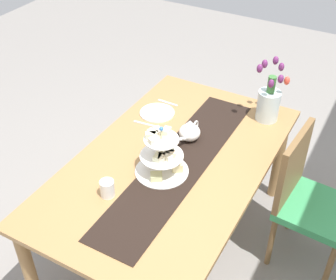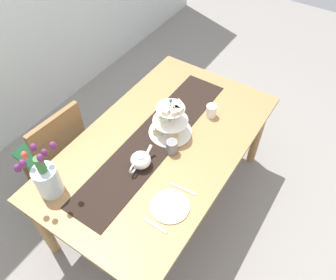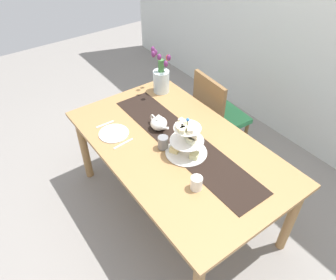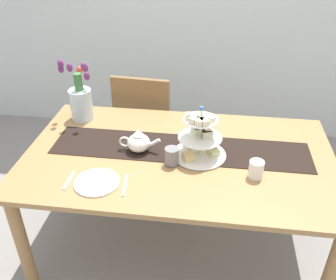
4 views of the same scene
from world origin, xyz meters
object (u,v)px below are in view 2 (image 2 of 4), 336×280
(knife_left, at_px, (183,189))
(tiered_cake_stand, at_px, (170,122))
(mug_grey, at_px, (172,147))
(dining_table, at_px, (161,151))
(teapot, at_px, (141,160))
(mug_white_text, at_px, (211,111))
(dinner_plate_left, at_px, (170,206))
(tulip_vase, at_px, (46,178))
(chair_left, at_px, (55,150))
(fork_left, at_px, (156,226))

(knife_left, bearing_deg, tiered_cake_stand, 42.64)
(mug_grey, bearing_deg, dining_table, 74.51)
(dining_table, distance_m, teapot, 0.27)
(mug_white_text, bearing_deg, dinner_plate_left, -168.57)
(tiered_cake_stand, bearing_deg, tulip_vase, 156.97)
(teapot, bearing_deg, chair_left, 98.22)
(tulip_vase, bearing_deg, mug_white_text, -24.38)
(chair_left, xyz_separation_m, teapot, (0.11, -0.74, 0.29))
(dining_table, distance_m, dinner_plate_left, 0.50)
(teapot, xyz_separation_m, knife_left, (-0.01, -0.32, -0.06))
(chair_left, xyz_separation_m, mug_grey, (0.31, -0.84, 0.28))
(dining_table, height_order, tiered_cake_stand, tiered_cake_stand)
(dining_table, xyz_separation_m, mug_grey, (-0.03, -0.10, 0.14))
(fork_left, height_order, knife_left, same)
(knife_left, bearing_deg, dinner_plate_left, 180.00)
(tiered_cake_stand, height_order, mug_white_text, tiered_cake_stand)
(dining_table, height_order, mug_grey, mug_grey)
(teapot, bearing_deg, fork_left, -133.11)
(fork_left, bearing_deg, mug_grey, 23.29)
(fork_left, xyz_separation_m, knife_left, (0.29, 0.00, 0.00))
(chair_left, bearing_deg, teapot, -81.78)
(chair_left, xyz_separation_m, mug_white_text, (0.75, -0.89, 0.28))
(knife_left, xyz_separation_m, mug_grey, (0.21, 0.21, 0.05))
(chair_left, relative_size, mug_white_text, 9.58)
(mug_white_text, bearing_deg, teapot, 166.32)
(chair_left, relative_size, knife_left, 5.35)
(fork_left, bearing_deg, tiered_cake_stand, 26.60)
(dinner_plate_left, bearing_deg, tiered_cake_stand, 32.98)
(tulip_vase, height_order, fork_left, tulip_vase)
(teapot, distance_m, mug_grey, 0.23)
(tiered_cake_stand, relative_size, knife_left, 1.79)
(fork_left, xyz_separation_m, mug_white_text, (0.94, 0.16, 0.04))
(tiered_cake_stand, xyz_separation_m, mug_grey, (-0.14, -0.10, -0.06))
(dinner_plate_left, bearing_deg, chair_left, 87.59)
(tiered_cake_stand, distance_m, tulip_vase, 0.85)
(mug_grey, distance_m, mug_white_text, 0.44)
(dinner_plate_left, height_order, knife_left, dinner_plate_left)
(fork_left, xyz_separation_m, mug_grey, (0.50, 0.21, 0.05))
(knife_left, xyz_separation_m, mug_white_text, (0.65, 0.16, 0.04))
(tulip_vase, relative_size, dinner_plate_left, 1.79)
(teapot, height_order, tulip_vase, tulip_vase)
(chair_left, distance_m, tiered_cake_stand, 0.92)
(dining_table, distance_m, fork_left, 0.62)
(tiered_cake_stand, height_order, knife_left, tiered_cake_stand)
(dining_table, relative_size, teapot, 7.27)
(fork_left, bearing_deg, teapot, 46.89)
(dinner_plate_left, distance_m, mug_white_text, 0.81)
(chair_left, distance_m, dinner_plate_left, 1.08)
(tulip_vase, xyz_separation_m, fork_left, (0.15, -0.65, -0.13))
(teapot, xyz_separation_m, dinner_plate_left, (-0.15, -0.32, -0.05))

